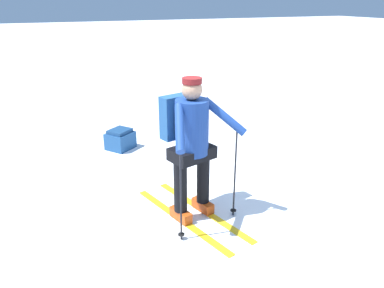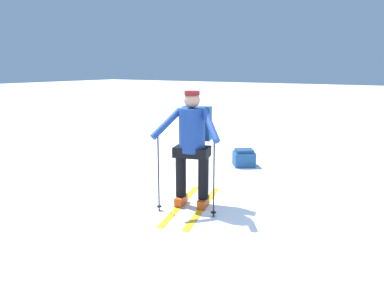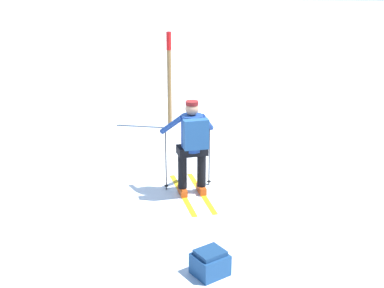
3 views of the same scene
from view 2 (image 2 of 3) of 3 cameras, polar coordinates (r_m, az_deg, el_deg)
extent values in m
plane|color=white|center=(5.28, 1.87, -10.05)|extent=(80.00, 80.00, 0.00)
cube|color=gold|center=(5.39, 1.72, -9.52)|extent=(0.54, 1.66, 0.01)
cube|color=#C64714|center=(5.37, 1.72, -8.88)|extent=(0.19, 0.32, 0.12)
cylinder|color=black|center=(5.25, 1.75, -4.84)|extent=(0.15, 0.15, 0.67)
cube|color=gold|center=(5.48, -1.69, -9.17)|extent=(0.54, 1.66, 0.01)
cube|color=#C64714|center=(5.46, -1.69, -8.53)|extent=(0.19, 0.32, 0.12)
cylinder|color=black|center=(5.34, -1.72, -4.56)|extent=(0.15, 0.15, 0.67)
cube|color=black|center=(5.20, 0.00, -1.17)|extent=(0.55, 0.43, 0.14)
cylinder|color=navy|center=(5.15, 0.00, 2.13)|extent=(0.36, 0.36, 0.61)
sphere|color=tan|center=(5.09, 0.00, 6.72)|extent=(0.22, 0.22, 0.22)
cylinder|color=maroon|center=(5.09, 0.00, 7.78)|extent=(0.21, 0.21, 0.06)
cube|color=navy|center=(5.38, 0.79, 3.19)|extent=(0.43, 0.26, 0.49)
cylinder|color=black|center=(4.89, 3.35, -5.04)|extent=(0.02, 0.02, 1.10)
cylinder|color=black|center=(5.05, 3.28, -10.37)|extent=(0.07, 0.07, 0.01)
cylinder|color=navy|center=(4.88, 2.80, 2.84)|extent=(0.45, 0.39, 0.41)
cylinder|color=black|center=(5.11, -5.13, -4.32)|extent=(0.02, 0.02, 1.10)
cylinder|color=black|center=(5.27, -5.03, -9.45)|extent=(0.07, 0.07, 0.01)
cylinder|color=navy|center=(5.05, -3.89, 3.14)|extent=(0.26, 0.50, 0.41)
cube|color=navy|center=(7.58, 7.92, -2.29)|extent=(0.55, 0.54, 0.28)
cube|color=navy|center=(7.54, 7.95, -1.03)|extent=(0.45, 0.44, 0.06)
camera|label=1|loc=(4.30, -48.86, 13.80)|focal=35.00mm
camera|label=3|loc=(13.10, 20.16, 19.50)|focal=50.00mm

